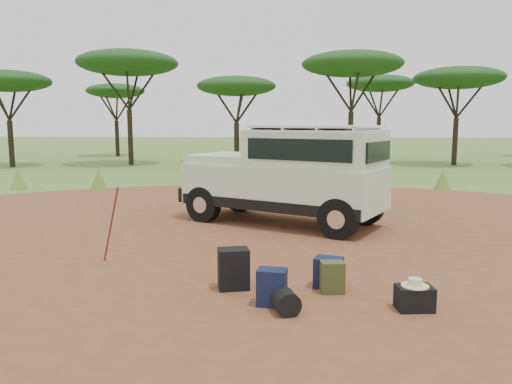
{
  "coord_description": "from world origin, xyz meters",
  "views": [
    {
      "loc": [
        0.15,
        -8.58,
        2.4
      ],
      "look_at": [
        -0.26,
        1.31,
        1.0
      ],
      "focal_mm": 35.0,
      "sensor_mm": 36.0,
      "label": 1
    }
  ],
  "objects_px": {
    "backpack_black": "(234,269)",
    "backpack_navy": "(272,287)",
    "walking_staff": "(111,225)",
    "backpack_olive": "(332,277)",
    "duffel_navy": "(329,273)",
    "hard_case": "(414,298)",
    "safari_vehicle": "(289,177)"
  },
  "relations": [
    {
      "from": "backpack_black",
      "to": "backpack_navy",
      "type": "xyz_separation_m",
      "value": [
        0.56,
        -0.64,
        -0.05
      ]
    },
    {
      "from": "backpack_navy",
      "to": "backpack_black",
      "type": "bearing_deg",
      "value": 140.56
    },
    {
      "from": "walking_staff",
      "to": "backpack_olive",
      "type": "bearing_deg",
      "value": -81.05
    },
    {
      "from": "backpack_navy",
      "to": "duffel_navy",
      "type": "height_order",
      "value": "backpack_navy"
    },
    {
      "from": "backpack_navy",
      "to": "hard_case",
      "type": "xyz_separation_m",
      "value": [
        1.82,
        -0.09,
        -0.09
      ]
    },
    {
      "from": "backpack_black",
      "to": "duffel_navy",
      "type": "xyz_separation_m",
      "value": [
        1.37,
        0.11,
        -0.07
      ]
    },
    {
      "from": "safari_vehicle",
      "to": "hard_case",
      "type": "bearing_deg",
      "value": -45.81
    },
    {
      "from": "walking_staff",
      "to": "backpack_black",
      "type": "relative_size",
      "value": 2.31
    },
    {
      "from": "walking_staff",
      "to": "duffel_navy",
      "type": "height_order",
      "value": "walking_staff"
    },
    {
      "from": "safari_vehicle",
      "to": "duffel_navy",
      "type": "height_order",
      "value": "safari_vehicle"
    },
    {
      "from": "duffel_navy",
      "to": "safari_vehicle",
      "type": "bearing_deg",
      "value": 113.31
    },
    {
      "from": "safari_vehicle",
      "to": "duffel_navy",
      "type": "xyz_separation_m",
      "value": [
        0.47,
        -4.56,
        -0.89
      ]
    },
    {
      "from": "backpack_olive",
      "to": "walking_staff",
      "type": "bearing_deg",
      "value": 155.04
    },
    {
      "from": "safari_vehicle",
      "to": "backpack_black",
      "type": "distance_m",
      "value": 4.82
    },
    {
      "from": "backpack_black",
      "to": "hard_case",
      "type": "bearing_deg",
      "value": -29.02
    },
    {
      "from": "duffel_navy",
      "to": "hard_case",
      "type": "relative_size",
      "value": 1.0
    },
    {
      "from": "backpack_black",
      "to": "duffel_navy",
      "type": "bearing_deg",
      "value": -7.62
    },
    {
      "from": "duffel_navy",
      "to": "hard_case",
      "type": "distance_m",
      "value": 1.31
    },
    {
      "from": "duffel_navy",
      "to": "backpack_olive",
      "type": "bearing_deg",
      "value": -64.81
    },
    {
      "from": "backpack_black",
      "to": "backpack_olive",
      "type": "xyz_separation_m",
      "value": [
        1.4,
        -0.12,
        -0.07
      ]
    },
    {
      "from": "backpack_black",
      "to": "safari_vehicle",
      "type": "bearing_deg",
      "value": 66.91
    },
    {
      "from": "safari_vehicle",
      "to": "walking_staff",
      "type": "bearing_deg",
      "value": -103.55
    },
    {
      "from": "backpack_navy",
      "to": "duffel_navy",
      "type": "relative_size",
      "value": 1.1
    },
    {
      "from": "hard_case",
      "to": "backpack_olive",
      "type": "bearing_deg",
      "value": 142.85
    },
    {
      "from": "backpack_black",
      "to": "backpack_navy",
      "type": "distance_m",
      "value": 0.85
    },
    {
      "from": "backpack_black",
      "to": "hard_case",
      "type": "relative_size",
      "value": 1.32
    },
    {
      "from": "hard_case",
      "to": "backpack_black",
      "type": "bearing_deg",
      "value": 157.85
    },
    {
      "from": "walking_staff",
      "to": "backpack_navy",
      "type": "relative_size",
      "value": 2.79
    },
    {
      "from": "backpack_olive",
      "to": "duffel_navy",
      "type": "xyz_separation_m",
      "value": [
        -0.03,
        0.22,
        -0.0
      ]
    },
    {
      "from": "walking_staff",
      "to": "backpack_navy",
      "type": "xyz_separation_m",
      "value": [
        2.75,
        -1.9,
        -0.42
      ]
    },
    {
      "from": "backpack_olive",
      "to": "backpack_navy",
      "type": "bearing_deg",
      "value": -152.26
    },
    {
      "from": "backpack_olive",
      "to": "duffel_navy",
      "type": "height_order",
      "value": "backpack_olive"
    }
  ]
}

